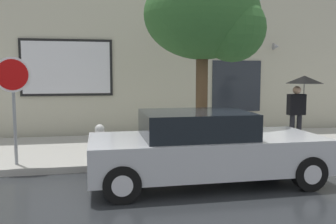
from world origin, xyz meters
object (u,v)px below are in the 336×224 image
(pedestrian_with_umbrella, at_px, (302,89))
(stop_sign, at_px, (13,89))
(parked_car, at_px, (204,148))
(fire_hydrant, at_px, (100,141))
(street_tree, at_px, (209,19))

(pedestrian_with_umbrella, xyz_separation_m, stop_sign, (-7.41, -0.97, 0.11))
(parked_car, height_order, stop_sign, stop_sign)
(parked_car, xyz_separation_m, fire_hydrant, (-1.99, 1.90, -0.15))
(fire_hydrant, bearing_deg, pedestrian_with_umbrella, 6.52)
(parked_car, distance_m, stop_sign, 4.26)
(pedestrian_with_umbrella, relative_size, street_tree, 0.43)
(fire_hydrant, distance_m, pedestrian_with_umbrella, 5.75)
(fire_hydrant, relative_size, pedestrian_with_umbrella, 0.41)
(stop_sign, bearing_deg, street_tree, 5.08)
(parked_car, bearing_deg, stop_sign, 157.62)
(pedestrian_with_umbrella, xyz_separation_m, street_tree, (-2.93, -0.58, 1.77))
(parked_car, height_order, fire_hydrant, parked_car)
(parked_car, relative_size, fire_hydrant, 5.66)
(pedestrian_with_umbrella, bearing_deg, street_tree, -168.88)
(street_tree, relative_size, stop_sign, 1.92)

